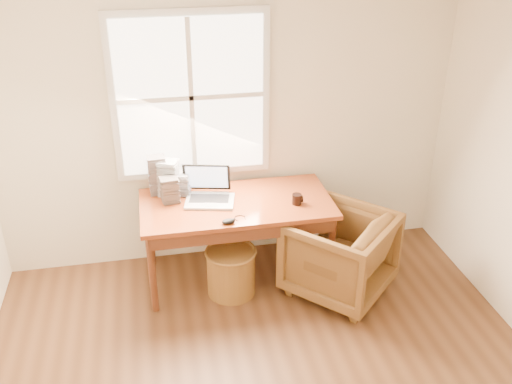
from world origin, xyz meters
TOP-DOWN VIEW (x-y plane):
  - room_shell at (-0.02, 0.16)m, footprint 4.04×4.54m
  - desk at (0.00, 1.80)m, footprint 1.60×0.80m
  - armchair at (0.81, 1.44)m, footprint 1.11×1.11m
  - wicker_stool at (-0.09, 1.58)m, footprint 0.49×0.49m
  - laptop at (-0.22, 1.83)m, footprint 0.48×0.50m
  - mouse at (-0.12, 1.47)m, footprint 0.12×0.08m
  - coffee_mug at (0.49, 1.67)m, footprint 0.08×0.08m
  - cd_stack_a at (-0.54, 2.05)m, footprint 0.20×0.19m
  - cd_stack_b at (-0.54, 1.91)m, footprint 0.15×0.14m
  - cd_stack_c at (-0.63, 2.09)m, footprint 0.15×0.13m
  - cd_stack_d at (-0.44, 2.04)m, footprint 0.18×0.16m

SIDE VIEW (x-z plane):
  - wicker_stool at x=-0.09m, z-range 0.00..0.41m
  - armchair at x=0.81m, z-range 0.00..0.73m
  - desk at x=0.00m, z-range 0.71..0.75m
  - mouse at x=-0.12m, z-range 0.75..0.79m
  - coffee_mug at x=0.49m, z-range 0.75..0.84m
  - cd_stack_d at x=-0.44m, z-range 0.75..0.94m
  - cd_stack_b at x=-0.54m, z-range 0.75..0.97m
  - laptop at x=-0.22m, z-range 0.75..1.05m
  - cd_stack_a at x=-0.54m, z-range 0.75..1.06m
  - cd_stack_c at x=-0.63m, z-range 0.75..1.09m
  - room_shell at x=-0.02m, z-range 0.00..2.64m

